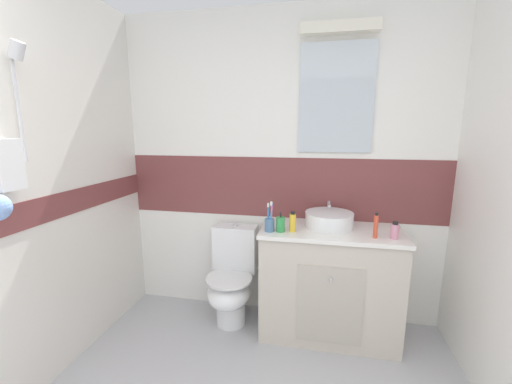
# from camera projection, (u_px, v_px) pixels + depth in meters

# --- Properties ---
(wall_back_tiled) EXTENTS (3.20, 0.20, 2.50)m
(wall_back_tiled) POSITION_uv_depth(u_px,v_px,m) (282.00, 168.00, 2.62)
(wall_back_tiled) COLOR white
(wall_back_tiled) RESTS_ON ground_plane
(wall_left_shower_alcove) EXTENTS (0.25, 3.48, 2.50)m
(wall_left_shower_alcove) POSITION_uv_depth(u_px,v_px,m) (1.00, 191.00, 1.68)
(wall_left_shower_alcove) COLOR silver
(wall_left_shower_alcove) RESTS_ON ground_plane
(vanity_cabinet) EXTENTS (1.03, 0.52, 0.85)m
(vanity_cabinet) POSITION_uv_depth(u_px,v_px,m) (329.00, 282.00, 2.42)
(vanity_cabinet) COLOR beige
(vanity_cabinet) RESTS_ON ground_plane
(sink_basin) EXTENTS (0.36, 0.40, 0.16)m
(sink_basin) POSITION_uv_depth(u_px,v_px,m) (329.00, 219.00, 2.37)
(sink_basin) COLOR white
(sink_basin) RESTS_ON vanity_cabinet
(toilet) EXTENTS (0.37, 0.50, 0.80)m
(toilet) POSITION_uv_depth(u_px,v_px,m) (232.00, 279.00, 2.58)
(toilet) COLOR white
(toilet) RESTS_ON ground_plane
(toothbrush_cup) EXTENTS (0.07, 0.07, 0.22)m
(toothbrush_cup) POSITION_uv_depth(u_px,v_px,m) (270.00, 223.00, 2.27)
(toothbrush_cup) COLOR #4C7299
(toothbrush_cup) RESTS_ON vanity_cabinet
(soap_dispenser) EXTENTS (0.06, 0.06, 0.15)m
(soap_dispenser) POSITION_uv_depth(u_px,v_px,m) (280.00, 224.00, 2.26)
(soap_dispenser) COLOR green
(soap_dispenser) RESTS_ON vanity_cabinet
(lotion_bottle_short) EXTENTS (0.05, 0.05, 0.12)m
(lotion_bottle_short) POSITION_uv_depth(u_px,v_px,m) (395.00, 231.00, 2.11)
(lotion_bottle_short) COLOR pink
(lotion_bottle_short) RESTS_ON vanity_cabinet
(toothpaste_tube_upright) EXTENTS (0.03, 0.03, 0.18)m
(toothpaste_tube_upright) POSITION_uv_depth(u_px,v_px,m) (376.00, 226.00, 2.13)
(toothpaste_tube_upright) COLOR #D84C33
(toothpaste_tube_upright) RESTS_ON vanity_cabinet
(deodorant_spray_can) EXTENTS (0.05, 0.05, 0.15)m
(deodorant_spray_can) POSITION_uv_depth(u_px,v_px,m) (293.00, 222.00, 2.26)
(deodorant_spray_can) COLOR yellow
(deodorant_spray_can) RESTS_ON vanity_cabinet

